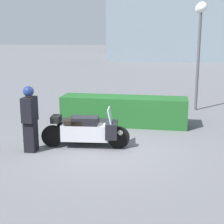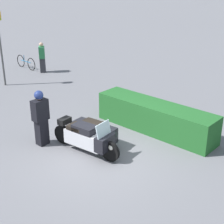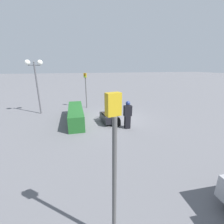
{
  "view_description": "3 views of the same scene",
  "coord_description": "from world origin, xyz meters",
  "px_view_note": "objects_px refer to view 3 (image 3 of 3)",
  "views": [
    {
      "loc": [
        1.81,
        -9.0,
        3.18
      ],
      "look_at": [
        0.24,
        0.07,
        1.04
      ],
      "focal_mm": 55.0,
      "sensor_mm": 36.0,
      "label": 1
    },
    {
      "loc": [
        6.26,
        -6.37,
        5.21
      ],
      "look_at": [
        -0.06,
        0.71,
        1.22
      ],
      "focal_mm": 55.0,
      "sensor_mm": 36.0,
      "label": 2
    },
    {
      "loc": [
        -10.39,
        2.58,
        3.87
      ],
      "look_at": [
        -0.81,
        0.17,
        0.82
      ],
      "focal_mm": 24.0,
      "sensor_mm": 36.0,
      "label": 3
    }
  ],
  "objects_px": {
    "traffic_light_far": "(114,155)",
    "officer_rider": "(128,114)",
    "police_motorcycle": "(109,116)",
    "twin_lamp_post": "(35,71)",
    "traffic_light_near": "(86,85)",
    "hedge_bush_curbside": "(76,115)"
  },
  "relations": [
    {
      "from": "traffic_light_far",
      "to": "hedge_bush_curbside",
      "type": "bearing_deg",
      "value": -9.48
    },
    {
      "from": "twin_lamp_post",
      "to": "traffic_light_near",
      "type": "height_order",
      "value": "twin_lamp_post"
    },
    {
      "from": "hedge_bush_curbside",
      "to": "traffic_light_near",
      "type": "height_order",
      "value": "traffic_light_near"
    },
    {
      "from": "police_motorcycle",
      "to": "traffic_light_far",
      "type": "height_order",
      "value": "traffic_light_far"
    },
    {
      "from": "traffic_light_near",
      "to": "traffic_light_far",
      "type": "relative_size",
      "value": 0.94
    },
    {
      "from": "traffic_light_far",
      "to": "officer_rider",
      "type": "bearing_deg",
      "value": -36.44
    },
    {
      "from": "hedge_bush_curbside",
      "to": "traffic_light_near",
      "type": "xyz_separation_m",
      "value": [
        3.59,
        -1.07,
        1.65
      ]
    },
    {
      "from": "police_motorcycle",
      "to": "officer_rider",
      "type": "relative_size",
      "value": 1.39
    },
    {
      "from": "police_motorcycle",
      "to": "traffic_light_far",
      "type": "xyz_separation_m",
      "value": [
        -7.53,
        1.67,
        1.8
      ]
    },
    {
      "from": "hedge_bush_curbside",
      "to": "traffic_light_far",
      "type": "xyz_separation_m",
      "value": [
        -8.25,
        -0.66,
        1.76
      ]
    },
    {
      "from": "hedge_bush_curbside",
      "to": "twin_lamp_post",
      "type": "distance_m",
      "value": 4.92
    },
    {
      "from": "officer_rider",
      "to": "traffic_light_near",
      "type": "bearing_deg",
      "value": 20.64
    },
    {
      "from": "officer_rider",
      "to": "twin_lamp_post",
      "type": "distance_m",
      "value": 8.11
    },
    {
      "from": "officer_rider",
      "to": "traffic_light_far",
      "type": "xyz_separation_m",
      "value": [
        -6.14,
        2.52,
        1.31
      ]
    },
    {
      "from": "twin_lamp_post",
      "to": "traffic_light_far",
      "type": "bearing_deg",
      "value": -162.04
    },
    {
      "from": "police_motorcycle",
      "to": "traffic_light_far",
      "type": "distance_m",
      "value": 7.92
    },
    {
      "from": "police_motorcycle",
      "to": "officer_rider",
      "type": "xyz_separation_m",
      "value": [
        -1.39,
        -0.86,
        0.49
      ]
    },
    {
      "from": "traffic_light_near",
      "to": "officer_rider",
      "type": "bearing_deg",
      "value": 35.93
    },
    {
      "from": "police_motorcycle",
      "to": "officer_rider",
      "type": "height_order",
      "value": "officer_rider"
    },
    {
      "from": "officer_rider",
      "to": "twin_lamp_post",
      "type": "relative_size",
      "value": 0.42
    },
    {
      "from": "officer_rider",
      "to": "traffic_light_near",
      "type": "xyz_separation_m",
      "value": [
        5.7,
        2.12,
        1.2
      ]
    },
    {
      "from": "hedge_bush_curbside",
      "to": "traffic_light_far",
      "type": "bearing_deg",
      "value": -175.4
    }
  ]
}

